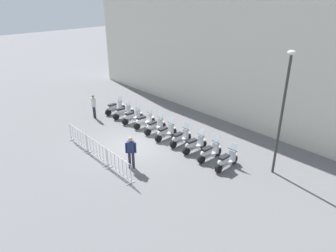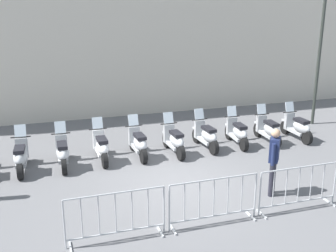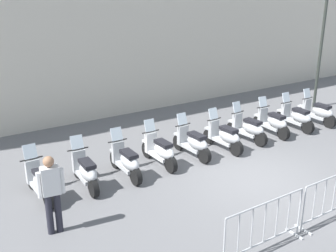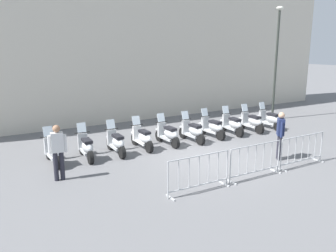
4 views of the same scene
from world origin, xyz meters
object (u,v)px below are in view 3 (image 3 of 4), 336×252
Objects in this scene: motorcycle_4 at (193,143)px; barrier_segment_1 at (334,197)px; motorcycle_6 at (248,128)px; officer_near_row_end at (51,190)px; motorcycle_3 at (160,151)px; street_lamp at (324,21)px; motorcycle_0 at (40,182)px; motorcycle_8 at (296,117)px; motorcycle_9 at (318,112)px; motorcycle_7 at (273,122)px; barrier_segment_0 at (264,227)px; motorcycle_5 at (224,136)px; motorcycle_2 at (126,161)px; motorcycle_1 at (86,171)px.

motorcycle_4 is 4.44m from barrier_segment_1.
officer_near_row_end reaches higher than motorcycle_6.
motorcycle_3 is 1.00× the size of motorcycle_6.
street_lamp is at bearing 7.29° from motorcycle_6.
officer_near_row_end is at bearing -169.32° from motorcycle_4.
motorcycle_0 and motorcycle_8 have the same top height.
motorcycle_8 is 1.15m from motorcycle_9.
motorcycle_8 is 0.29× the size of street_lamp.
motorcycle_9 is (2.27, -0.40, 0.00)m from motorcycle_7.
street_lamp reaches higher than motorcycle_0.
motorcycle_6 is at bearing 60.93° from barrier_segment_1.
barrier_segment_0 is at bearing -117.37° from motorcycle_4.
motorcycle_5 is 4.35m from barrier_segment_1.
motorcycle_3 is 1.00× the size of motorcycle_5.
motorcycle_4 is at bearing 167.17° from motorcycle_5.
motorcycle_0 reaches higher than barrier_segment_1.
barrier_segment_1 is at bearing -48.00° from motorcycle_0.
street_lamp is at bearing 32.36° from barrier_segment_1.
motorcycle_6 is 3.44m from motorcycle_9.
officer_near_row_end is at bearing -174.81° from motorcycle_6.
motorcycle_2 is at bearing 115.86° from barrier_segment_1.
motorcycle_1 is at bearing 173.44° from motorcycle_6.
motorcycle_7 is 0.29× the size of street_lamp.
officer_near_row_end is (-10.60, -0.10, 0.53)m from motorcycle_9.
motorcycle_3 is 3.44m from motorcycle_6.
street_lamp is at bearing 5.84° from motorcycle_5.
motorcycle_2 is 1.00× the size of motorcycle_3.
street_lamp reaches higher than motorcycle_6.
motorcycle_4 is 3.43m from motorcycle_7.
motorcycle_2 is 6.88m from motorcycle_8.
motorcycle_5 is at bearing 173.51° from motorcycle_8.
barrier_segment_1 is (4.51, -5.01, 0.07)m from motorcycle_0.
motorcycle_7 is at bearing 33.79° from barrier_segment_0.
motorcycle_3 is 9.30m from street_lamp.
motorcycle_7 is (4.54, -0.61, 0.00)m from motorcycle_3.
motorcycle_6 is at bearing 170.64° from motorcycle_9.
motorcycle_1 and motorcycle_4 have the same top height.
motorcycle_4 and motorcycle_7 have the same top height.
motorcycle_1 is 0.99× the size of officer_near_row_end.
street_lamp is at bearing 25.02° from barrier_segment_0.
motorcycle_6 is at bearing 41.19° from barrier_segment_0.
motorcycle_0 is at bearing 172.85° from motorcycle_4.
motorcycle_2 is 0.99× the size of officer_near_row_end.
motorcycle_6 is at bearing -6.56° from motorcycle_1.
motorcycle_4 is 8.25m from street_lamp.
motorcycle_6 and motorcycle_7 have the same top height.
barrier_segment_0 is at bearing -146.21° from motorcycle_7.
motorcycle_5 is at bearing -12.83° from motorcycle_4.
street_lamp reaches higher than motorcycle_9.
motorcycle_2 is 0.29× the size of street_lamp.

